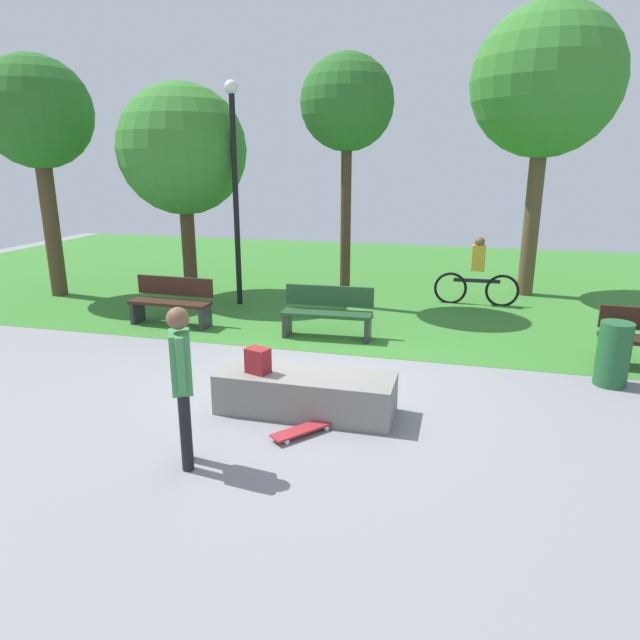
{
  "coord_description": "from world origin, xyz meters",
  "views": [
    {
      "loc": [
        2.08,
        -7.12,
        3.08
      ],
      "look_at": [
        0.26,
        -0.15,
        1.01
      ],
      "focal_mm": 31.46,
      "sensor_mm": 36.0,
      "label": 1
    }
  ],
  "objects_px": {
    "park_bench_by_oak": "(172,300)",
    "lamp_post": "(235,175)",
    "skater_performing_trick": "(182,375)",
    "park_bench_near_lamppost": "(328,311)",
    "backpack_on_ledge": "(258,361)",
    "skateboard_by_ledge": "(303,429)",
    "trash_bin": "(613,354)",
    "tree_leaning_ash": "(347,106)",
    "cyclist_on_bicycle": "(477,276)",
    "tree_tall_oak": "(183,151)",
    "tree_broad_elm": "(546,83)",
    "concrete_ledge": "(306,393)",
    "tree_slender_maple": "(37,116)"
  },
  "relations": [
    {
      "from": "backpack_on_ledge",
      "to": "lamp_post",
      "type": "distance_m",
      "value": 6.0
    },
    {
      "from": "skateboard_by_ledge",
      "to": "tree_slender_maple",
      "type": "height_order",
      "value": "tree_slender_maple"
    },
    {
      "from": "skater_performing_trick",
      "to": "tree_slender_maple",
      "type": "distance_m",
      "value": 9.52
    },
    {
      "from": "backpack_on_ledge",
      "to": "cyclist_on_bicycle",
      "type": "height_order",
      "value": "cyclist_on_bicycle"
    },
    {
      "from": "skater_performing_trick",
      "to": "tree_broad_elm",
      "type": "height_order",
      "value": "tree_broad_elm"
    },
    {
      "from": "concrete_ledge",
      "to": "tree_tall_oak",
      "type": "height_order",
      "value": "tree_tall_oak"
    },
    {
      "from": "skater_performing_trick",
      "to": "tree_leaning_ash",
      "type": "bearing_deg",
      "value": 88.44
    },
    {
      "from": "skateboard_by_ledge",
      "to": "cyclist_on_bicycle",
      "type": "xyz_separation_m",
      "value": [
        1.97,
        6.84,
        0.57
      ]
    },
    {
      "from": "lamp_post",
      "to": "tree_broad_elm",
      "type": "bearing_deg",
      "value": 22.28
    },
    {
      "from": "tree_slender_maple",
      "to": "backpack_on_ledge",
      "type": "bearing_deg",
      "value": -35.16
    },
    {
      "from": "skateboard_by_ledge",
      "to": "tree_leaning_ash",
      "type": "xyz_separation_m",
      "value": [
        -0.8,
        5.98,
        4.05
      ]
    },
    {
      "from": "skater_performing_trick",
      "to": "cyclist_on_bicycle",
      "type": "height_order",
      "value": "skater_performing_trick"
    },
    {
      "from": "skater_performing_trick",
      "to": "tree_tall_oak",
      "type": "bearing_deg",
      "value": 116.74
    },
    {
      "from": "trash_bin",
      "to": "lamp_post",
      "type": "bearing_deg",
      "value": 156.21
    },
    {
      "from": "tree_broad_elm",
      "to": "park_bench_near_lamppost",
      "type": "bearing_deg",
      "value": -130.18
    },
    {
      "from": "skateboard_by_ledge",
      "to": "lamp_post",
      "type": "relative_size",
      "value": 0.16
    },
    {
      "from": "tree_leaning_ash",
      "to": "lamp_post",
      "type": "height_order",
      "value": "tree_leaning_ash"
    },
    {
      "from": "backpack_on_ledge",
      "to": "skater_performing_trick",
      "type": "distance_m",
      "value": 1.48
    },
    {
      "from": "concrete_ledge",
      "to": "tree_broad_elm",
      "type": "relative_size",
      "value": 0.35
    },
    {
      "from": "concrete_ledge",
      "to": "skateboard_by_ledge",
      "type": "height_order",
      "value": "concrete_ledge"
    },
    {
      "from": "skateboard_by_ledge",
      "to": "tree_tall_oak",
      "type": "distance_m",
      "value": 8.21
    },
    {
      "from": "park_bench_by_oak",
      "to": "tree_leaning_ash",
      "type": "relative_size",
      "value": 0.32
    },
    {
      "from": "concrete_ledge",
      "to": "tree_broad_elm",
      "type": "distance_m",
      "value": 9.3
    },
    {
      "from": "skater_performing_trick",
      "to": "park_bench_near_lamppost",
      "type": "relative_size",
      "value": 1.05
    },
    {
      "from": "tree_broad_elm",
      "to": "lamp_post",
      "type": "relative_size",
      "value": 1.36
    },
    {
      "from": "tree_slender_maple",
      "to": "concrete_ledge",
      "type": "bearing_deg",
      "value": -32.39
    },
    {
      "from": "tree_tall_oak",
      "to": "cyclist_on_bicycle",
      "type": "height_order",
      "value": "tree_tall_oak"
    },
    {
      "from": "lamp_post",
      "to": "skater_performing_trick",
      "type": "bearing_deg",
      "value": -72.09
    },
    {
      "from": "tree_slender_maple",
      "to": "trash_bin",
      "type": "relative_size",
      "value": 5.74
    },
    {
      "from": "tree_slender_maple",
      "to": "trash_bin",
      "type": "bearing_deg",
      "value": -13.62
    },
    {
      "from": "park_bench_by_oak",
      "to": "park_bench_near_lamppost",
      "type": "bearing_deg",
      "value": -0.35
    },
    {
      "from": "skateboard_by_ledge",
      "to": "tree_leaning_ash",
      "type": "relative_size",
      "value": 0.15
    },
    {
      "from": "concrete_ledge",
      "to": "skateboard_by_ledge",
      "type": "xyz_separation_m",
      "value": [
        0.14,
        -0.59,
        -0.19
      ]
    },
    {
      "from": "backpack_on_ledge",
      "to": "skateboard_by_ledge",
      "type": "relative_size",
      "value": 0.43
    },
    {
      "from": "tree_broad_elm",
      "to": "trash_bin",
      "type": "bearing_deg",
      "value": -83.02
    },
    {
      "from": "park_bench_near_lamppost",
      "to": "lamp_post",
      "type": "xyz_separation_m",
      "value": [
        -2.47,
        1.87,
        2.3
      ]
    },
    {
      "from": "concrete_ledge",
      "to": "backpack_on_ledge",
      "type": "xyz_separation_m",
      "value": [
        -0.58,
        -0.11,
        0.42
      ]
    },
    {
      "from": "trash_bin",
      "to": "concrete_ledge",
      "type": "bearing_deg",
      "value": -153.61
    },
    {
      "from": "tree_leaning_ash",
      "to": "lamp_post",
      "type": "relative_size",
      "value": 1.11
    },
    {
      "from": "park_bench_by_oak",
      "to": "lamp_post",
      "type": "xyz_separation_m",
      "value": [
        0.62,
        1.86,
        2.3
      ]
    },
    {
      "from": "concrete_ledge",
      "to": "park_bench_near_lamppost",
      "type": "height_order",
      "value": "park_bench_near_lamppost"
    },
    {
      "from": "skater_performing_trick",
      "to": "backpack_on_ledge",
      "type": "bearing_deg",
      "value": 79.49
    },
    {
      "from": "skateboard_by_ledge",
      "to": "cyclist_on_bicycle",
      "type": "height_order",
      "value": "cyclist_on_bicycle"
    },
    {
      "from": "backpack_on_ledge",
      "to": "tree_tall_oak",
      "type": "height_order",
      "value": "tree_tall_oak"
    },
    {
      "from": "park_bench_near_lamppost",
      "to": "tree_tall_oak",
      "type": "relative_size",
      "value": 0.34
    },
    {
      "from": "tree_tall_oak",
      "to": "cyclist_on_bicycle",
      "type": "distance_m",
      "value": 7.04
    },
    {
      "from": "tree_leaning_ash",
      "to": "tree_tall_oak",
      "type": "height_order",
      "value": "tree_leaning_ash"
    },
    {
      "from": "concrete_ledge",
      "to": "skateboard_by_ledge",
      "type": "bearing_deg",
      "value": -76.9
    },
    {
      "from": "tree_leaning_ash",
      "to": "tree_broad_elm",
      "type": "relative_size",
      "value": 0.81
    },
    {
      "from": "lamp_post",
      "to": "trash_bin",
      "type": "relative_size",
      "value": 5.04
    }
  ]
}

